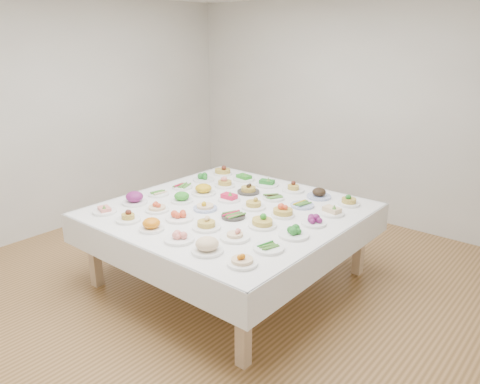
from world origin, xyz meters
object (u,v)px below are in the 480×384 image
Objects in this scene: display_table at (230,215)px; dish_35 at (349,200)px; dish_18 at (182,186)px; dish_0 at (104,210)px.

display_table is 1.17m from dish_35.
dish_35 is (1.64, 0.67, 0.03)m from dish_18.
dish_35 reaches higher than dish_18.
display_table is 0.83m from dish_18.
display_table is 10.20× the size of dish_0.
dish_35 is at bearing 22.17° from dish_18.
dish_35 is at bearing 45.07° from display_table.
dish_0 is (-0.83, -0.83, 0.10)m from display_table.
dish_18 is at bearing 89.19° from dish_0.
dish_0 reaches higher than dish_18.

